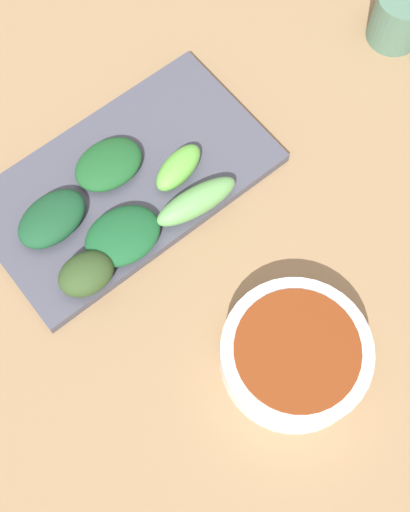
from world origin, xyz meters
TOP-DOWN VIEW (x-y plane):
  - tabletop at (0.00, 0.00)m, footprint 2.10×2.10m
  - sauce_bowl at (-0.18, -0.02)m, footprint 0.13×0.13m
  - serving_plate at (0.06, -0.01)m, footprint 0.17×0.29m
  - broccoli_leafy_0 at (0.00, 0.08)m, footprint 0.05×0.06m
  - broccoli_leafy_1 at (0.08, 0.00)m, footprint 0.05×0.07m
  - broccoli_stalk_2 at (0.04, -0.05)m, footprint 0.04×0.07m
  - broccoli_stalk_3 at (-0.01, -0.04)m, footprint 0.04×0.09m
  - broccoli_leafy_4 at (0.07, 0.08)m, footprint 0.06×0.08m
  - broccoli_leafy_5 at (0.01, 0.03)m, footprint 0.07×0.08m
  - tea_cup at (0.03, -0.35)m, footprint 0.06×0.06m

SIDE VIEW (x-z plane):
  - tabletop at x=0.00m, z-range 0.00..0.02m
  - serving_plate at x=0.06m, z-range 0.02..0.03m
  - broccoli_leafy_1 at x=0.08m, z-range 0.03..0.05m
  - sauce_bowl at x=-0.18m, z-range 0.02..0.06m
  - broccoli_stalk_2 at x=0.04m, z-range 0.03..0.05m
  - broccoli_leafy_5 at x=0.01m, z-range 0.03..0.05m
  - broccoli_leafy_4 at x=0.07m, z-range 0.03..0.05m
  - broccoli_stalk_3 at x=-0.01m, z-range 0.03..0.06m
  - broccoli_leafy_0 at x=0.00m, z-range 0.03..0.06m
  - tea_cup at x=0.03m, z-range 0.02..0.08m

